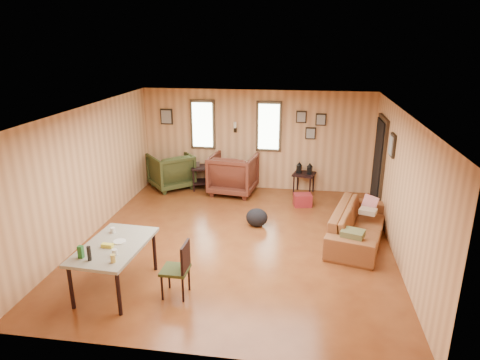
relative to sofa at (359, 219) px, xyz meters
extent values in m
cube|color=brown|center=(-2.19, -0.38, -0.43)|extent=(5.50, 6.00, 0.02)
cube|color=#997C5B|center=(-2.19, -0.38, 1.99)|extent=(5.50, 6.00, 0.02)
cube|color=tan|center=(-2.19, 2.63, 0.78)|extent=(5.50, 0.02, 2.40)
cube|color=tan|center=(-2.19, -3.39, 0.78)|extent=(5.50, 0.02, 2.40)
cube|color=tan|center=(-4.95, -0.38, 0.78)|extent=(0.02, 6.00, 2.40)
cube|color=tan|center=(0.57, -0.38, 0.78)|extent=(0.02, 6.00, 2.40)
cube|color=black|center=(-3.49, 2.59, 1.13)|extent=(0.60, 0.05, 1.20)
cube|color=#E0F2D1|center=(-3.49, 2.55, 1.13)|extent=(0.48, 0.04, 1.06)
cube|color=black|center=(-1.89, 2.59, 1.13)|extent=(0.60, 0.05, 1.20)
cube|color=#E0F2D1|center=(-1.89, 2.55, 1.13)|extent=(0.48, 0.04, 1.06)
cube|color=black|center=(-2.69, 2.57, 1.03)|extent=(0.07, 0.05, 0.12)
cylinder|color=silver|center=(-2.69, 2.51, 1.16)|extent=(0.07, 0.07, 0.14)
cube|color=black|center=(0.53, 1.57, 0.58)|extent=(0.06, 1.00, 2.05)
cube|color=black|center=(0.49, 1.57, 0.58)|extent=(0.04, 0.82, 1.90)
cube|color=black|center=(-1.14, 2.59, 1.38)|extent=(0.24, 0.04, 0.28)
cube|color=#9E998C|center=(-1.14, 2.56, 1.38)|extent=(0.19, 0.02, 0.22)
cube|color=black|center=(-0.69, 2.59, 1.33)|extent=(0.24, 0.04, 0.28)
cube|color=#9E998C|center=(-0.69, 2.56, 1.33)|extent=(0.19, 0.02, 0.22)
cube|color=black|center=(-0.91, 2.59, 1.00)|extent=(0.24, 0.04, 0.28)
cube|color=#9E998C|center=(-0.91, 2.56, 1.00)|extent=(0.19, 0.02, 0.22)
cube|color=black|center=(-4.39, 2.59, 1.30)|extent=(0.30, 0.04, 0.38)
cube|color=#9E998C|center=(-4.39, 2.56, 1.30)|extent=(0.24, 0.02, 0.31)
cube|color=black|center=(0.53, 0.47, 1.28)|extent=(0.04, 0.34, 0.42)
cube|color=#9E998C|center=(0.50, 0.47, 1.28)|extent=(0.02, 0.27, 0.34)
imported|color=brown|center=(0.00, 0.00, 0.00)|extent=(1.13, 2.22, 0.83)
imported|color=#542519|center=(-2.67, 2.16, 0.11)|extent=(1.13, 1.08, 1.05)
imported|color=#313719|center=(-4.25, 2.30, 0.06)|extent=(1.27, 1.27, 0.96)
cube|color=black|center=(-3.46, 2.35, 0.13)|extent=(0.65, 0.61, 0.04)
cube|color=black|center=(-3.46, 2.35, -0.24)|extent=(0.59, 0.55, 0.03)
cylinder|color=black|center=(-3.63, 2.10, -0.15)|extent=(0.05, 0.05, 0.53)
cylinder|color=black|center=(-3.19, 2.22, -0.15)|extent=(0.05, 0.05, 0.53)
cylinder|color=black|center=(-3.73, 2.49, -0.15)|extent=(0.05, 0.05, 0.53)
cylinder|color=black|center=(-3.29, 2.60, -0.15)|extent=(0.05, 0.05, 0.53)
cube|color=#3F312A|center=(-3.58, 2.32, 0.21)|extent=(0.10, 0.04, 0.13)
cube|color=#3F312A|center=(-3.37, 2.38, 0.21)|extent=(0.09, 0.04, 0.12)
cube|color=black|center=(-1.01, 2.37, 0.07)|extent=(0.58, 0.58, 0.04)
cylinder|color=black|center=(-1.24, 2.22, -0.17)|extent=(0.04, 0.04, 0.48)
cylinder|color=black|center=(-0.86, 2.14, -0.17)|extent=(0.04, 0.04, 0.48)
cylinder|color=black|center=(-1.16, 2.60, -0.17)|extent=(0.04, 0.04, 0.48)
cylinder|color=black|center=(-0.78, 2.52, -0.17)|extent=(0.04, 0.04, 0.48)
cube|color=black|center=(-1.13, 2.40, 0.17)|extent=(0.13, 0.13, 0.17)
cone|color=black|center=(-1.13, 2.40, 0.31)|extent=(0.17, 0.17, 0.10)
cube|color=black|center=(-0.89, 2.34, 0.17)|extent=(0.13, 0.13, 0.17)
cone|color=black|center=(-0.89, 2.34, 0.31)|extent=(0.17, 0.17, 0.10)
cube|color=maroon|center=(-1.02, 1.55, -0.28)|extent=(0.43, 0.34, 0.27)
ellipsoid|color=black|center=(-1.90, 0.33, -0.23)|extent=(0.52, 0.46, 0.37)
cube|color=brown|center=(-0.19, -0.77, 0.06)|extent=(0.43, 0.39, 0.12)
cube|color=red|center=(0.25, 0.51, 0.14)|extent=(0.33, 0.18, 0.32)
cube|color=gray|center=(0.19, 0.29, 0.05)|extent=(0.37, 0.32, 0.09)
cube|color=gray|center=(-3.70, -2.16, 0.27)|extent=(0.91, 1.43, 0.05)
cylinder|color=black|center=(-4.09, -2.74, -0.08)|extent=(0.06, 0.06, 0.67)
cylinder|color=black|center=(-3.39, -2.78, -0.08)|extent=(0.06, 0.06, 0.67)
cylinder|color=black|center=(-4.02, -1.54, -0.08)|extent=(0.06, 0.06, 0.67)
cylinder|color=black|center=(-3.32, -1.58, -0.08)|extent=(0.06, 0.06, 0.67)
cylinder|color=beige|center=(-3.55, -2.44, 0.33)|extent=(0.08, 0.08, 0.08)
cylinder|color=beige|center=(-3.88, -1.78, 0.33)|extent=(0.08, 0.08, 0.08)
cube|color=#1F5522|center=(-3.97, -2.59, 0.38)|extent=(0.07, 0.07, 0.18)
cylinder|color=black|center=(-3.82, -2.63, 0.39)|extent=(0.06, 0.06, 0.20)
cylinder|color=#B5A047|center=(-3.49, -2.63, 0.35)|extent=(0.07, 0.07, 0.11)
cylinder|color=beige|center=(-3.65, -2.07, 0.30)|extent=(0.20, 0.20, 0.02)
cube|color=gold|center=(-3.75, -2.25, 0.32)|extent=(0.17, 0.08, 0.06)
cube|color=#313719|center=(-2.78, -2.21, -0.01)|extent=(0.39, 0.39, 0.05)
cube|color=black|center=(-2.62, -2.21, 0.21)|extent=(0.04, 0.36, 0.41)
cylinder|color=black|center=(-2.94, -2.36, -0.22)|extent=(0.03, 0.03, 0.40)
cylinder|color=black|center=(-2.63, -2.37, -0.22)|extent=(0.03, 0.03, 0.40)
cylinder|color=black|center=(-2.93, -2.05, -0.22)|extent=(0.03, 0.03, 0.40)
cylinder|color=black|center=(-2.63, -2.06, -0.22)|extent=(0.03, 0.03, 0.40)
camera|label=1|loc=(-1.06, -7.37, 3.13)|focal=32.00mm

